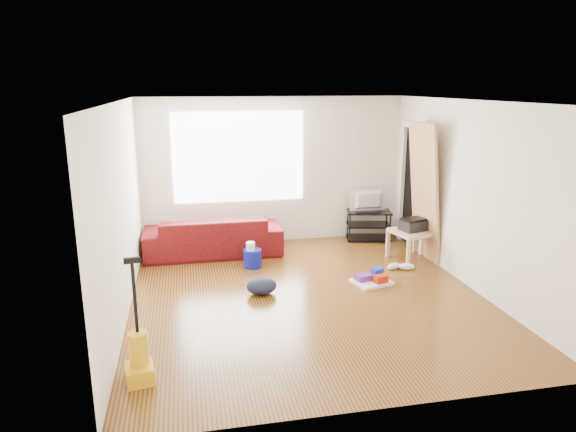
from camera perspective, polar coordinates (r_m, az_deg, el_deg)
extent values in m
cube|color=#3F240B|center=(6.84, 2.12, -8.79)|extent=(4.50, 5.00, 0.01)
cube|color=white|center=(6.29, 2.34, 12.63)|extent=(4.50, 5.00, 0.01)
cube|color=silver|center=(8.86, -1.57, 5.04)|extent=(4.50, 0.01, 2.50)
cube|color=silver|center=(4.16, 10.34, -6.18)|extent=(4.50, 0.01, 2.50)
cube|color=silver|center=(6.33, -18.01, 0.49)|extent=(0.01, 5.00, 2.50)
cube|color=silver|center=(7.30, 19.66, 2.17)|extent=(0.01, 5.00, 2.50)
cube|color=white|center=(8.72, -5.48, 6.49)|extent=(2.20, 0.01, 1.50)
cube|color=white|center=(8.41, 14.98, 2.31)|extent=(0.06, 0.08, 2.00)
cube|color=white|center=(9.21, 12.53, 3.48)|extent=(0.06, 0.08, 2.00)
cube|color=white|center=(8.66, 14.11, 9.68)|extent=(0.06, 0.98, 0.08)
cube|color=black|center=(8.82, 13.90, 2.93)|extent=(0.01, 0.86, 1.98)
imported|color=#42020A|center=(8.51, -8.25, -4.19)|extent=(2.19, 0.86, 0.64)
cube|color=black|center=(9.29, 8.87, -2.39)|extent=(0.84, 0.59, 0.03)
cube|color=black|center=(9.22, 8.92, -0.97)|extent=(0.84, 0.59, 0.03)
cube|color=black|center=(9.16, 8.98, 0.47)|extent=(0.84, 0.59, 0.03)
cylinder|color=black|center=(9.00, 6.87, -1.34)|extent=(0.03, 0.03, 0.53)
cylinder|color=black|center=(9.36, 6.64, -0.72)|extent=(0.03, 0.03, 0.53)
cylinder|color=black|center=(9.11, 11.27, -1.34)|extent=(0.03, 0.03, 0.53)
cylinder|color=black|center=(9.46, 10.87, -0.72)|extent=(0.03, 0.03, 0.53)
imported|color=black|center=(9.12, 9.03, 1.71)|extent=(0.66, 0.09, 0.38)
cube|color=tan|center=(8.26, 13.69, -1.73)|extent=(0.70, 0.70, 0.05)
cube|color=tan|center=(7.97, 13.24, -4.11)|extent=(0.05, 0.05, 0.43)
cube|color=tan|center=(8.38, 11.03, -3.07)|extent=(0.05, 0.05, 0.43)
cube|color=tan|center=(8.29, 16.18, -3.57)|extent=(0.05, 0.05, 0.43)
cube|color=tan|center=(8.69, 13.92, -2.60)|extent=(0.05, 0.05, 0.43)
cube|color=black|center=(8.23, 13.74, -1.02)|extent=(0.43, 0.37, 0.16)
cube|color=black|center=(8.20, 13.78, -0.36)|extent=(0.39, 0.33, 0.04)
cylinder|color=#0C1597|center=(7.86, -3.95, -5.65)|extent=(0.32, 0.32, 0.28)
cylinder|color=white|center=(7.78, -4.16, -4.32)|extent=(0.13, 0.13, 0.12)
cube|color=silver|center=(7.31, 9.26, -7.25)|extent=(0.59, 0.52, 0.04)
cube|color=#B31907|center=(7.24, 10.26, -6.89)|extent=(0.21, 0.16, 0.10)
cube|color=#532679|center=(7.29, 8.39, -6.74)|extent=(0.26, 0.21, 0.08)
cube|color=#162BB0|center=(7.40, 9.90, -6.23)|extent=(0.17, 0.15, 0.14)
ellipsoid|color=#121C33|center=(6.89, -2.93, -8.63)|extent=(0.43, 0.36, 0.22)
ellipsoid|color=white|center=(7.88, 11.65, -5.48)|extent=(0.27, 0.18, 0.10)
ellipsoid|color=white|center=(7.91, 13.02, -5.50)|extent=(0.26, 0.17, 0.10)
cube|color=gold|center=(5.20, -16.13, -16.45)|extent=(0.29, 0.32, 0.16)
cylinder|color=gold|center=(5.12, -16.29, -13.91)|extent=(0.18, 0.18, 0.31)
cylinder|color=black|center=(4.93, -16.67, -8.71)|extent=(0.03, 0.03, 0.67)
cube|color=black|center=(4.81, -16.98, -4.73)|extent=(0.15, 0.06, 0.05)
cube|color=#AA7854|center=(8.52, 14.44, -4.48)|extent=(0.27, 0.86, 2.14)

